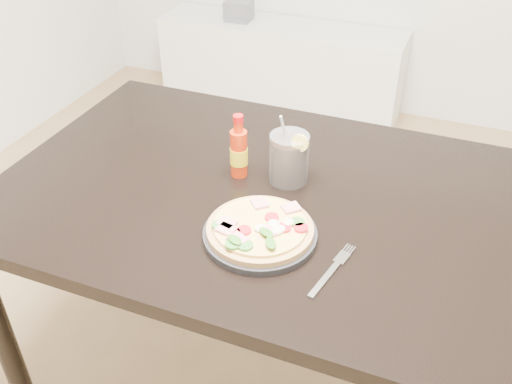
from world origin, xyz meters
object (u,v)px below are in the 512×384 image
at_px(pizza, 260,228).
at_px(fork, 333,269).
at_px(hot_sauce_bottle, 239,152).
at_px(media_console, 280,67).
at_px(cola_cup, 289,159).
at_px(dining_table, 273,218).
at_px(plate, 260,234).

relative_size(pizza, fork, 1.29).
distance_m(pizza, hot_sauce_bottle, 0.27).
bearing_deg(media_console, fork, -67.87).
bearing_deg(pizza, cola_cup, 94.07).
xyz_separation_m(dining_table, fork, (0.21, -0.22, 0.09)).
relative_size(pizza, media_console, 0.17).
bearing_deg(cola_cup, pizza, -85.93).
xyz_separation_m(dining_table, cola_cup, (0.02, 0.07, 0.15)).
bearing_deg(plate, media_console, 108.05).
height_order(pizza, media_console, pizza).
distance_m(cola_cup, fork, 0.35).
relative_size(pizza, hot_sauce_bottle, 1.39).
distance_m(plate, fork, 0.19).
distance_m(dining_table, media_console, 2.02).
bearing_deg(hot_sauce_bottle, plate, -56.72).
relative_size(cola_cup, fork, 1.01).
relative_size(hot_sauce_bottle, fork, 0.93).
distance_m(plate, media_console, 2.21).
height_order(plate, pizza, pizza).
bearing_deg(pizza, hot_sauce_bottle, 123.27).
bearing_deg(dining_table, plate, -79.68).
relative_size(pizza, cola_cup, 1.27).
bearing_deg(media_console, plate, -71.95).
bearing_deg(media_console, dining_table, -71.25).
xyz_separation_m(dining_table, plate, (0.03, -0.18, 0.09)).
distance_m(hot_sauce_bottle, media_console, 1.98).
height_order(pizza, cola_cup, cola_cup).
bearing_deg(hot_sauce_bottle, cola_cup, 10.72).
distance_m(dining_table, fork, 0.32).
relative_size(dining_table, pizza, 5.80).
xyz_separation_m(dining_table, media_console, (-0.63, 1.87, -0.42)).
xyz_separation_m(hot_sauce_bottle, fork, (0.33, -0.26, -0.07)).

